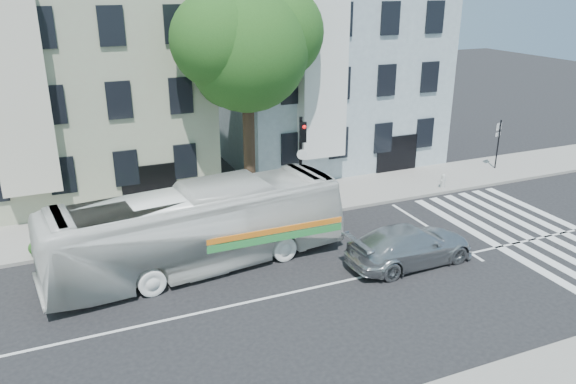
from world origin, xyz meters
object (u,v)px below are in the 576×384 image
bus (198,228)px  fire_hydrant (443,181)px  traffic_signal (302,152)px  sedan (410,245)px

bus → fire_hydrant: bus is taller
bus → traffic_signal: bearing=-65.2°
sedan → traffic_signal: traffic_signal is taller
traffic_signal → bus: bearing=-127.5°
traffic_signal → fire_hydrant: 8.45m
fire_hydrant → traffic_signal: bearing=177.9°
sedan → fire_hydrant: 8.92m
traffic_signal → fire_hydrant: (8.08, -0.29, -2.43)m
traffic_signal → fire_hydrant: traffic_signal is taller
sedan → traffic_signal: 7.11m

